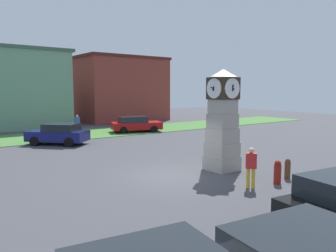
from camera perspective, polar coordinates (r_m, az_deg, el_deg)
ground_plane at (r=14.78m, az=0.86°, el=-8.64°), size 85.08×85.08×0.00m
clock_tower at (r=15.64m, az=9.46°, el=0.58°), size 1.50×1.47×4.77m
bollard_near_tower at (r=15.09m, az=20.10°, el=-6.97°), size 0.25×0.25×0.88m
bollard_mid_row at (r=14.14m, az=18.53°, el=-7.60°), size 0.29×0.29×0.98m
car_far_lot at (r=29.74m, az=-5.67°, el=0.35°), size 4.79×3.17×1.43m
car_end_of_row at (r=24.13m, az=-18.50°, el=-1.29°), size 4.14×4.16×1.47m
pedestrian_near_bench at (r=30.20m, az=-15.52°, el=0.56°), size 0.45×0.33×1.60m
pedestrian_crossing_lot at (r=13.15m, az=14.26°, el=-6.65°), size 0.46×0.45×1.60m
storefront_low_left at (r=41.66m, az=-8.48°, el=6.38°), size 10.81×8.24×7.80m
grass_verge_far at (r=30.05m, az=-10.75°, el=-1.05°), size 51.05×6.41×0.04m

